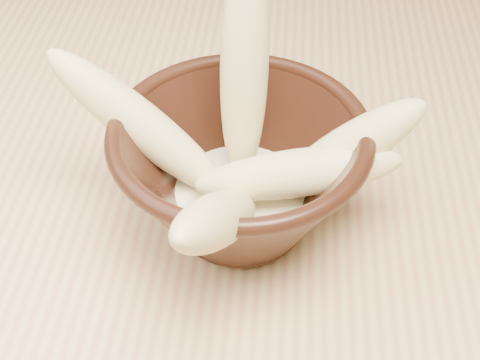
% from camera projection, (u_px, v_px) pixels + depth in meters
% --- Properties ---
extents(table, '(1.20, 0.80, 0.75)m').
position_uv_depth(table, '(364.00, 246.00, 0.66)').
color(table, '#D9B577').
rests_on(table, ground).
extents(bowl, '(0.20, 0.20, 0.11)m').
position_uv_depth(bowl, '(240.00, 171.00, 0.53)').
color(bowl, black).
rests_on(bowl, table).
extents(milk_puddle, '(0.11, 0.11, 0.02)m').
position_uv_depth(milk_puddle, '(240.00, 195.00, 0.55)').
color(milk_puddle, beige).
rests_on(milk_puddle, bowl).
extents(banana_upright, '(0.04, 0.09, 0.19)m').
position_uv_depth(banana_upright, '(244.00, 69.00, 0.51)').
color(banana_upright, '#E5D587').
rests_on(banana_upright, bowl).
extents(banana_left, '(0.17, 0.08, 0.14)m').
position_uv_depth(banana_left, '(140.00, 125.00, 0.52)').
color(banana_left, '#E5D587').
rests_on(banana_left, bowl).
extents(banana_right, '(0.14, 0.06, 0.12)m').
position_uv_depth(banana_right, '(345.00, 151.00, 0.51)').
color(banana_right, '#E5D587').
rests_on(banana_right, bowl).
extents(banana_across, '(0.17, 0.05, 0.07)m').
position_uv_depth(banana_across, '(297.00, 173.00, 0.51)').
color(banana_across, '#E5D587').
rests_on(banana_across, bowl).
extents(banana_front, '(0.07, 0.16, 0.14)m').
position_uv_depth(banana_front, '(218.00, 220.00, 0.45)').
color(banana_front, '#E5D587').
rests_on(banana_front, bowl).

